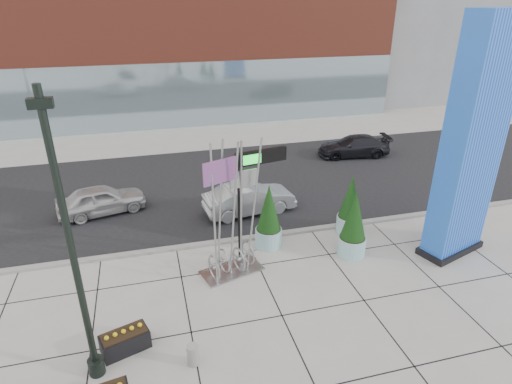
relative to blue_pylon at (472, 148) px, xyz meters
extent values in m
plane|color=#9E9991|center=(-8.95, -1.02, -4.48)|extent=(160.00, 160.00, 0.00)
cube|color=black|center=(-8.95, 8.98, -4.47)|extent=(80.00, 12.00, 0.02)
cube|color=gray|center=(-8.95, 2.98, -4.42)|extent=(80.00, 0.30, 0.12)
cube|color=brown|center=(-7.95, 25.98, 1.02)|extent=(34.00, 10.00, 11.00)
cube|color=#8CA5B2|center=(-7.95, 21.18, -1.98)|extent=(34.00, 0.60, 5.00)
cube|color=slate|center=(17.05, 30.98, 4.52)|extent=(20.00, 18.00, 18.00)
cube|color=#0B2EB3|center=(0.00, 0.00, 0.16)|extent=(2.77, 1.78, 9.27)
cube|color=black|center=(0.00, 0.00, -4.35)|extent=(3.03, 2.04, 0.26)
cylinder|color=black|center=(-13.69, -2.93, -0.47)|extent=(0.18, 0.18, 8.02)
cylinder|color=black|center=(-13.69, -2.93, -4.23)|extent=(0.44, 0.44, 0.50)
cube|color=black|center=(-13.69, -2.93, 3.14)|extent=(0.50, 0.23, 0.22)
cube|color=#A2A4A7|center=(-9.04, 0.86, -4.45)|extent=(2.54, 1.76, 0.06)
cylinder|color=#A2A4A7|center=(-9.78, 0.65, -1.86)|extent=(0.09, 0.09, 5.25)
cylinder|color=#A2A4A7|center=(-9.36, 1.02, -1.86)|extent=(0.09, 0.09, 5.25)
cylinder|color=#A2A4A7|center=(-8.94, 0.76, -1.86)|extent=(0.09, 0.09, 5.25)
cylinder|color=#A2A4A7|center=(-8.46, 1.07, -1.86)|extent=(0.09, 0.09, 5.25)
cylinder|color=#A2A4A7|center=(-8.20, 0.60, -1.86)|extent=(0.09, 0.09, 5.25)
torus|color=#A2A4A7|center=(-9.83, 0.76, -3.98)|extent=(0.34, 0.94, 0.96)
torus|color=#A2A4A7|center=(-9.30, 0.97, -3.98)|extent=(0.34, 0.94, 0.96)
torus|color=#A2A4A7|center=(-8.78, 0.76, -3.98)|extent=(0.34, 0.94, 0.96)
torus|color=#A2A4A7|center=(-8.25, 0.97, -3.98)|extent=(0.34, 0.94, 0.96)
cube|color=red|center=(-9.36, 0.86, -0.28)|extent=(1.30, 0.55, 0.84)
cube|color=#A2A4A7|center=(-8.41, 0.97, -0.81)|extent=(1.04, 0.25, 0.63)
cylinder|color=gray|center=(-11.04, -3.29, -4.15)|extent=(0.34, 0.34, 0.66)
cylinder|color=black|center=(-8.51, 1.78, -2.30)|extent=(0.10, 0.10, 4.35)
cube|color=black|center=(-7.58, 1.78, -0.33)|extent=(2.07, 0.57, 0.52)
cube|color=#19D833|center=(-8.00, 1.66, -0.33)|extent=(0.72, 0.15, 0.36)
cylinder|color=#9BCED1|center=(-3.38, 2.52, -4.10)|extent=(1.08, 1.08, 0.75)
cylinder|color=black|center=(-3.38, 2.52, -3.73)|extent=(0.99, 0.99, 0.06)
cone|color=black|center=(-3.38, 2.52, -2.76)|extent=(0.97, 0.97, 1.94)
cylinder|color=#9BCED1|center=(-4.09, 0.78, -4.09)|extent=(1.12, 1.12, 0.79)
cylinder|color=black|center=(-4.09, 0.78, -3.70)|extent=(1.03, 1.03, 0.07)
cone|color=black|center=(-4.09, 0.78, -2.69)|extent=(1.01, 1.01, 2.02)
cylinder|color=#9BCED1|center=(-7.15, 2.29, -4.09)|extent=(1.12, 1.12, 0.78)
cylinder|color=black|center=(-7.15, 2.29, -3.70)|extent=(1.03, 1.03, 0.07)
cone|color=black|center=(-7.15, 2.29, -2.69)|extent=(1.01, 1.01, 2.01)
cube|color=black|center=(-12.92, -2.23, -4.19)|extent=(1.52, 1.08, 0.59)
cube|color=black|center=(-12.92, -2.23, -3.87)|extent=(1.40, 0.96, 0.06)
imported|color=silver|center=(-14.07, 7.18, -3.78)|extent=(4.35, 2.53, 1.39)
imported|color=#A1A4A8|center=(-7.20, 5.41, -3.76)|extent=(4.56, 2.09, 1.45)
imported|color=black|center=(1.32, 11.43, -3.81)|extent=(4.81, 2.48, 1.33)
camera|label=1|loc=(-11.63, -12.53, 5.18)|focal=30.00mm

